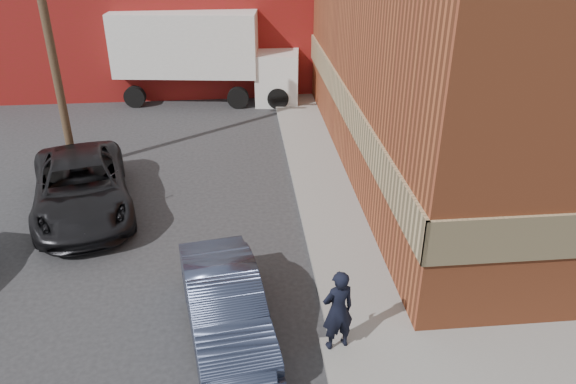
{
  "coord_description": "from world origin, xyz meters",
  "views": [
    {
      "loc": [
        -1.98,
        -8.66,
        8.1
      ],
      "look_at": [
        -0.81,
        3.53,
        1.66
      ],
      "focal_mm": 35.0,
      "sensor_mm": 36.0,
      "label": 1
    }
  ],
  "objects_px": {
    "box_truck": "(205,50)",
    "suv_a": "(81,187)",
    "sedan": "(225,305)",
    "brick_building": "(559,17)",
    "utility_pole": "(47,25)",
    "warehouse": "(150,20)",
    "man": "(338,310)"
  },
  "relations": [
    {
      "from": "brick_building",
      "to": "man",
      "type": "distance_m",
      "value": 13.21
    },
    {
      "from": "man",
      "to": "box_truck",
      "type": "relative_size",
      "value": 0.22
    },
    {
      "from": "sedan",
      "to": "suv_a",
      "type": "distance_m",
      "value": 6.91
    },
    {
      "from": "brick_building",
      "to": "warehouse",
      "type": "xyz_separation_m",
      "value": [
        -14.5,
        11.0,
        -1.87
      ]
    },
    {
      "from": "warehouse",
      "to": "box_truck",
      "type": "xyz_separation_m",
      "value": [
        2.76,
        -4.1,
        -0.55
      ]
    },
    {
      "from": "utility_pole",
      "to": "suv_a",
      "type": "bearing_deg",
      "value": -71.23
    },
    {
      "from": "utility_pole",
      "to": "man",
      "type": "height_order",
      "value": "utility_pole"
    },
    {
      "from": "box_truck",
      "to": "brick_building",
      "type": "bearing_deg",
      "value": -23.29
    },
    {
      "from": "sedan",
      "to": "utility_pole",
      "type": "bearing_deg",
      "value": 111.45
    },
    {
      "from": "warehouse",
      "to": "man",
      "type": "relative_size",
      "value": 9.07
    },
    {
      "from": "man",
      "to": "box_truck",
      "type": "bearing_deg",
      "value": -94.42
    },
    {
      "from": "brick_building",
      "to": "box_truck",
      "type": "bearing_deg",
      "value": 149.53
    },
    {
      "from": "warehouse",
      "to": "suv_a",
      "type": "distance_m",
      "value": 14.1
    },
    {
      "from": "sedan",
      "to": "suv_a",
      "type": "relative_size",
      "value": 0.76
    },
    {
      "from": "utility_pole",
      "to": "man",
      "type": "bearing_deg",
      "value": -51.72
    },
    {
      "from": "brick_building",
      "to": "box_truck",
      "type": "distance_m",
      "value": 13.83
    },
    {
      "from": "sedan",
      "to": "suv_a",
      "type": "height_order",
      "value": "suv_a"
    },
    {
      "from": "warehouse",
      "to": "suv_a",
      "type": "relative_size",
      "value": 2.9
    },
    {
      "from": "box_truck",
      "to": "suv_a",
      "type": "bearing_deg",
      "value": -101.13
    },
    {
      "from": "warehouse",
      "to": "box_truck",
      "type": "bearing_deg",
      "value": -56.05
    },
    {
      "from": "brick_building",
      "to": "box_truck",
      "type": "height_order",
      "value": "brick_building"
    },
    {
      "from": "box_truck",
      "to": "utility_pole",
      "type": "bearing_deg",
      "value": -114.49
    },
    {
      "from": "man",
      "to": "suv_a",
      "type": "distance_m",
      "value": 8.92
    },
    {
      "from": "suv_a",
      "to": "man",
      "type": "bearing_deg",
      "value": -59.24
    },
    {
      "from": "warehouse",
      "to": "suv_a",
      "type": "bearing_deg",
      "value": -92.05
    },
    {
      "from": "sedan",
      "to": "box_truck",
      "type": "height_order",
      "value": "box_truck"
    },
    {
      "from": "brick_building",
      "to": "man",
      "type": "height_order",
      "value": "brick_building"
    },
    {
      "from": "man",
      "to": "suv_a",
      "type": "relative_size",
      "value": 0.32
    },
    {
      "from": "warehouse",
      "to": "sedan",
      "type": "height_order",
      "value": "warehouse"
    },
    {
      "from": "box_truck",
      "to": "warehouse",
      "type": "bearing_deg",
      "value": 131.14
    },
    {
      "from": "brick_building",
      "to": "suv_a",
      "type": "distance_m",
      "value": 15.77
    },
    {
      "from": "man",
      "to": "box_truck",
      "type": "distance_m",
      "value": 16.48
    }
  ]
}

